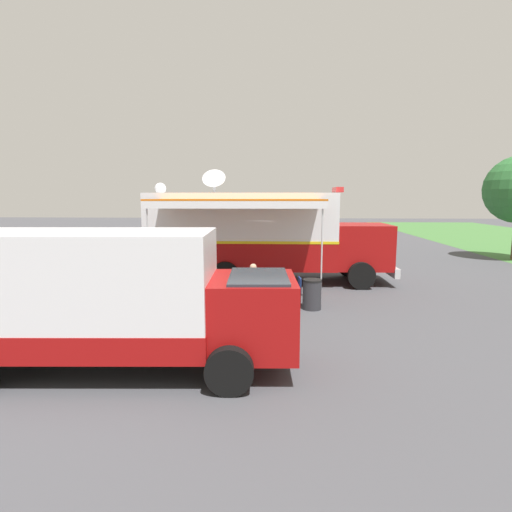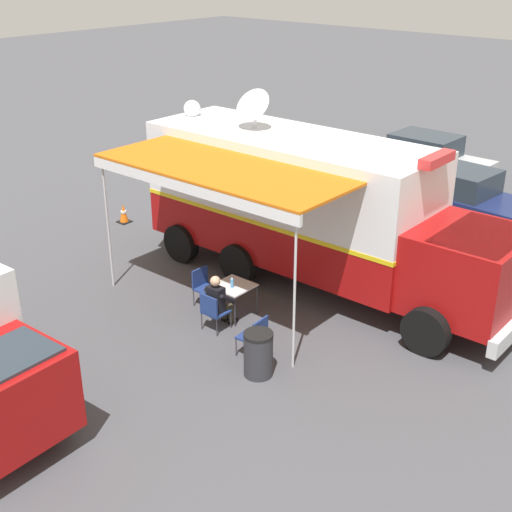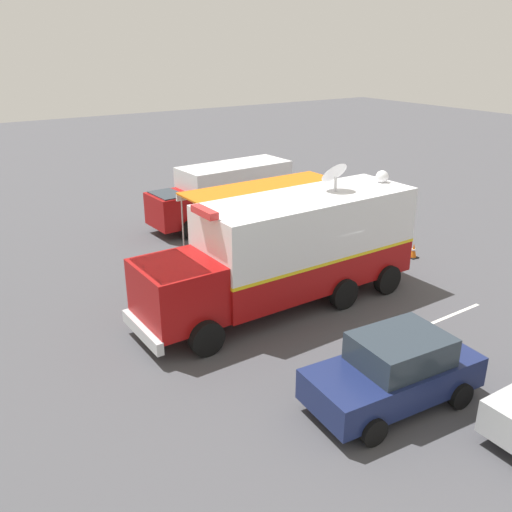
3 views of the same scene
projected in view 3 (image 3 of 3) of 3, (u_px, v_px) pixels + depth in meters
ground_plane at (305, 298)px, 18.26m from camera, size 100.00×100.00×0.00m
lot_stripe at (429, 324)px, 16.54m from camera, size 0.21×4.80×0.01m
command_truck at (288, 247)px, 17.18m from camera, size 5.00×9.53×4.53m
folding_table at (252, 258)px, 19.72m from camera, size 0.81×0.81×0.73m
water_bottle at (249, 254)px, 19.71m from camera, size 0.07×0.07×0.22m
folding_chair_at_table at (237, 257)px, 20.33m from camera, size 0.49×0.49×0.87m
folding_chair_beside_table at (270, 257)px, 20.27m from camera, size 0.49×0.49×0.87m
folding_chair_spare_by_truck at (202, 263)px, 19.77m from camera, size 0.52×0.52×0.87m
seated_responder at (239, 255)px, 20.13m from camera, size 0.67×0.56×1.25m
trash_bin at (185, 263)px, 19.91m from camera, size 0.57×0.57×0.91m
traffic_cone at (413, 251)px, 21.53m from camera, size 0.36×0.36×0.58m
support_truck at (225, 194)px, 25.31m from camera, size 2.65×6.91×2.70m
car_behind_truck at (395, 371)px, 12.66m from camera, size 2.25×4.32×1.76m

